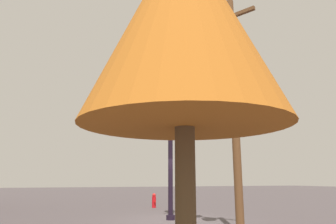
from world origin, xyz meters
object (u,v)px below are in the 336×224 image
Objects in this scene: utility_pole at (234,104)px; tree_mid at (183,21)px; signal_pole_assembly at (184,88)px; fire_hydrant at (154,201)px.

utility_pole is 1.21× the size of tree_mid.
signal_pole_assembly reaches higher than fire_hydrant.
utility_pole reaches higher than signal_pole_assembly.
signal_pole_assembly is 3.19m from utility_pole.
utility_pole is 5.00m from tree_mid.
fire_hydrant is (-6.86, 0.91, -4.92)m from signal_pole_assembly.
fire_hydrant is at bearing 164.56° from tree_mid.
tree_mid reaches higher than fire_hydrant.
tree_mid is at bearing -42.25° from utility_pole.
tree_mid is at bearing -15.44° from fire_hydrant.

